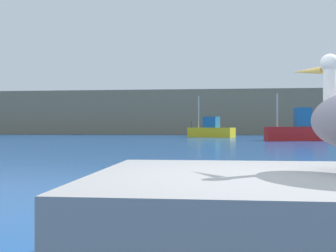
% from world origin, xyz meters
% --- Properties ---
extents(hillside_backdrop, '(140.00, 10.22, 6.87)m').
position_xyz_m(hillside_backdrop, '(0.00, 62.06, 3.44)').
color(hillside_backdrop, '#7F755B').
rests_on(hillside_backdrop, ground).
extents(fishing_boat_red, '(4.75, 1.85, 3.84)m').
position_xyz_m(fishing_boat_red, '(6.84, 30.37, 0.87)').
color(fishing_boat_red, red).
rests_on(fishing_boat_red, ground).
extents(fishing_boat_yellow, '(5.28, 3.71, 4.63)m').
position_xyz_m(fishing_boat_yellow, '(0.00, 40.96, 0.78)').
color(fishing_boat_yellow, yellow).
rests_on(fishing_boat_yellow, ground).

